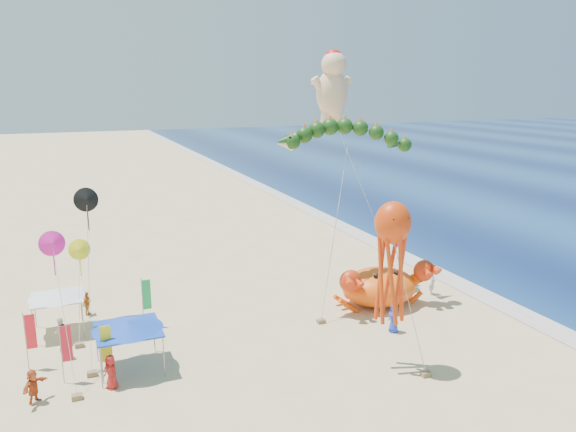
% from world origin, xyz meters
% --- Properties ---
extents(ground, '(320.00, 320.00, 0.00)m').
position_xyz_m(ground, '(0.00, 0.00, 0.00)').
color(ground, '#D1B784').
rests_on(ground, ground).
extents(foam_strip, '(320.00, 320.00, 0.00)m').
position_xyz_m(foam_strip, '(12.00, 0.00, 0.01)').
color(foam_strip, silver).
rests_on(foam_strip, ground).
extents(crab_inflatable, '(7.09, 4.36, 3.11)m').
position_xyz_m(crab_inflatable, '(4.26, 0.77, 1.37)').
color(crab_inflatable, '#FF580D').
rests_on(crab_inflatable, ground).
extents(dragon_kite, '(9.37, 3.62, 12.22)m').
position_xyz_m(dragon_kite, '(2.01, 1.99, 11.17)').
color(dragon_kite, '#16390F').
rests_on(dragon_kite, ground).
extents(cherub_kite, '(6.12, 3.65, 17.02)m').
position_xyz_m(cherub_kite, '(3.02, 5.98, 14.64)').
color(cherub_kite, '#FBC899').
rests_on(cherub_kite, ground).
extents(octopus_kite, '(2.53, 2.65, 9.00)m').
position_xyz_m(octopus_kite, '(0.04, -6.90, 6.33)').
color(octopus_kite, red).
rests_on(octopus_kite, ground).
extents(canopy_blue, '(3.63, 3.63, 2.71)m').
position_xyz_m(canopy_blue, '(-12.61, -1.92, 2.44)').
color(canopy_blue, gray).
rests_on(canopy_blue, ground).
extents(canopy_white, '(3.21, 3.21, 2.71)m').
position_xyz_m(canopy_white, '(-16.01, 4.29, 2.44)').
color(canopy_white, gray).
rests_on(canopy_white, ground).
extents(feather_flags, '(6.96, 6.12, 3.20)m').
position_xyz_m(feather_flags, '(-14.45, -0.49, 2.01)').
color(feather_flags, gray).
rests_on(feather_flags, ground).
extents(beachgoers, '(29.67, 11.23, 1.80)m').
position_xyz_m(beachgoers, '(-12.10, 0.13, 0.85)').
color(beachgoers, '#A61C1A').
rests_on(beachgoers, ground).
extents(small_kites, '(3.25, 8.86, 9.35)m').
position_xyz_m(small_kites, '(-14.74, 1.65, 6.08)').
color(small_kites, black).
rests_on(small_kites, ground).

